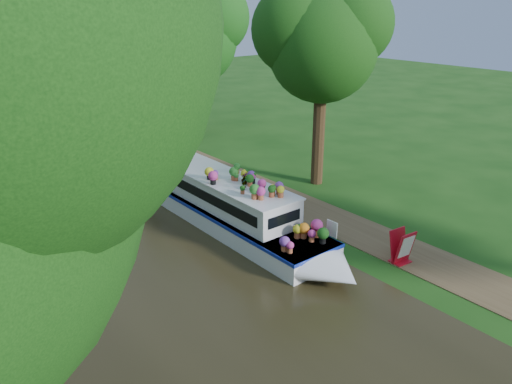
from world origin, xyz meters
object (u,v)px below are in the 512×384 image
object	(u,v)px
plant_boat	(224,202)
sandwich_board	(402,248)
pedestrian_dark	(136,118)
second_boat	(58,128)
pedestrian_pink	(94,109)

from	to	relation	value
plant_boat	sandwich_board	world-z (taller)	plant_boat
sandwich_board	pedestrian_dark	size ratio (longest dim) A/B	0.74
second_boat	pedestrian_dark	bearing A→B (deg)	1.93
plant_boat	second_boat	distance (m)	17.46
pedestrian_pink	pedestrian_dark	distance (m)	3.88
plant_boat	sandwich_board	distance (m)	6.82
pedestrian_pink	sandwich_board	bearing A→B (deg)	-83.88
plant_boat	sandwich_board	size ratio (longest dim) A/B	12.07
plant_boat	pedestrian_pink	distance (m)	19.75
pedestrian_pink	pedestrian_dark	size ratio (longest dim) A/B	1.21
sandwich_board	pedestrian_dark	bearing A→B (deg)	92.02
pedestrian_pink	second_boat	bearing A→B (deg)	-140.77
plant_boat	second_boat	bearing A→B (deg)	91.64
second_boat	pedestrian_dark	distance (m)	4.89
sandwich_board	pedestrian_dark	distance (m)	22.25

